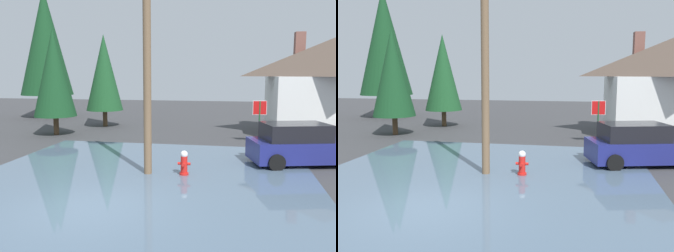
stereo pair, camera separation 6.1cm
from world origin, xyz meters
The scene contains 11 objects.
ground_plane centered at (0.00, 0.00, -0.05)m, with size 80.00×80.00×0.10m, color #38383A.
flood_puddle centered at (0.65, 3.24, 0.02)m, with size 11.80×11.86×0.04m, color #4C6075.
lane_stop_bar centered at (0.55, -2.16, 0.00)m, with size 3.92×0.30×0.01m, color silver.
fire_hydrant centered at (2.03, 3.71, 0.45)m, with size 0.46×0.39×0.91m.
utility_pole centered at (0.73, 3.63, 4.50)m, with size 1.60×0.28×8.64m.
stop_sign_far centered at (4.98, 10.48, 1.59)m, with size 0.72×0.18×2.23m.
house centered at (9.32, 14.25, 2.96)m, with size 7.90×6.56×6.14m.
parked_car centered at (6.33, 6.22, 0.79)m, with size 4.42×2.90×1.66m.
pine_tree_tall_left centered at (-6.72, 11.02, 3.64)m, with size 2.48×2.48×6.19m.
pine_tree_mid_left centered at (-5.11, 14.92, 3.67)m, with size 2.49×2.49×6.24m.
pine_tree_short_left centered at (-11.63, 19.03, 6.17)m, with size 4.19×4.19×10.48m.
Camera 1 is at (3.81, -8.68, 3.58)m, focal length 38.78 mm.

